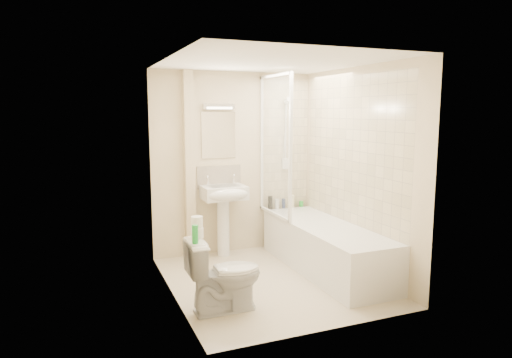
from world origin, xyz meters
name	(u,v)px	position (x,y,z in m)	size (l,w,h in m)	color
floor	(271,281)	(0.00, 0.00, 0.00)	(2.50, 2.50, 0.00)	beige
wall_back	(234,163)	(0.00, 1.25, 1.20)	(2.20, 0.02, 2.40)	beige
wall_left	(171,181)	(-1.10, 0.00, 1.20)	(0.02, 2.50, 2.40)	beige
wall_right	(357,170)	(1.10, 0.00, 1.20)	(0.02, 2.50, 2.40)	beige
ceiling	(272,62)	(0.00, 0.00, 2.40)	(2.20, 2.50, 0.02)	white
tile_back	(285,145)	(0.75, 1.24, 1.42)	(0.70, 0.01, 1.75)	beige
tile_right	(353,151)	(1.09, 0.09, 1.42)	(0.01, 2.10, 1.75)	beige
pipe_boxing	(189,166)	(-0.62, 1.19, 1.20)	(0.12, 0.12, 2.40)	beige
splashback	(219,177)	(-0.21, 1.24, 1.03)	(0.60, 0.01, 0.30)	beige
mirror	(219,135)	(-0.21, 1.24, 1.58)	(0.46, 0.01, 0.60)	white
strip_light	(219,106)	(-0.21, 1.22, 1.95)	(0.42, 0.07, 0.07)	silver
bathtub	(326,247)	(0.75, 0.09, 0.29)	(0.70, 2.10, 0.55)	white
shower_screen	(275,146)	(0.40, 0.80, 1.45)	(0.04, 0.92, 1.80)	white
shower_fixture	(286,136)	(0.75, 1.19, 1.55)	(0.10, 0.16, 0.99)	white
pedestal_sink	(225,201)	(-0.21, 1.01, 0.75)	(0.55, 0.50, 1.07)	white
bottle_black_a	(270,203)	(0.50, 1.16, 0.64)	(0.06, 0.06, 0.18)	black
bottle_white_a	(277,204)	(0.60, 1.16, 0.62)	(0.06, 0.06, 0.13)	white
bottle_blue	(284,203)	(0.70, 1.16, 0.62)	(0.05, 0.05, 0.13)	navy
bottle_cream	(292,201)	(0.84, 1.16, 0.64)	(0.06, 0.06, 0.17)	#F2E9BB
bottle_green	(301,204)	(0.98, 1.16, 0.59)	(0.06, 0.06, 0.08)	green
toilet	(224,274)	(-0.72, -0.53, 0.36)	(0.70, 0.40, 0.72)	white
toilet_roll_lower	(197,233)	(-0.95, -0.44, 0.76)	(0.11, 0.11, 0.09)	white
toilet_roll_upper	(197,222)	(-0.95, -0.43, 0.87)	(0.11, 0.11, 0.11)	white
green_bottle	(195,234)	(-1.02, -0.62, 0.80)	(0.06, 0.06, 0.17)	green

